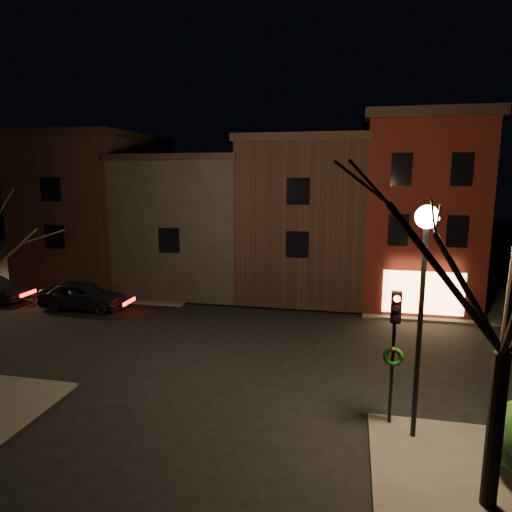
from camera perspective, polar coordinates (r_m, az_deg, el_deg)
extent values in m
plane|color=black|center=(20.31, -1.14, -11.15)|extent=(120.00, 120.00, 0.00)
cube|color=#2D2B28|center=(46.05, -20.10, 0.39)|extent=(30.00, 30.00, 0.12)
cube|color=#4F120E|center=(28.26, 19.49, 4.99)|extent=(6.00, 8.00, 10.00)
cube|color=black|center=(28.33, 20.14, 15.62)|extent=(6.50, 8.50, 0.50)
cube|color=#FFBB72|center=(24.89, 20.17, -4.34)|extent=(4.00, 0.12, 2.20)
cube|color=black|center=(29.19, 6.40, 4.67)|extent=(7.00, 10.00, 9.00)
cube|color=black|center=(29.13, 6.58, 13.91)|extent=(7.30, 10.30, 0.40)
cube|color=black|center=(30.80, -7.20, 4.00)|extent=(7.50, 10.00, 8.00)
cube|color=black|center=(30.64, -7.38, 11.84)|extent=(7.80, 10.30, 0.40)
cube|color=black|center=(33.80, -18.98, 5.35)|extent=(7.00, 10.00, 9.50)
cube|color=black|center=(33.79, -19.48, 13.74)|extent=(7.30, 10.30, 0.40)
cylinder|color=black|center=(13.27, 19.75, -9.19)|extent=(0.14, 0.14, 6.00)
sphere|color=#FFD18C|center=(12.62, 20.61, 4.59)|extent=(0.60, 0.60, 0.60)
cylinder|color=black|center=(14.11, 16.70, -12.19)|extent=(0.10, 0.10, 4.00)
cube|color=black|center=(13.42, 17.11, -6.14)|extent=(0.28, 0.22, 0.90)
cylinder|color=#FF0C07|center=(13.23, 17.22, -5.12)|extent=(0.18, 0.06, 0.18)
cylinder|color=black|center=(13.31, 17.16, -6.28)|extent=(0.18, 0.06, 0.18)
cylinder|color=black|center=(13.39, 17.10, -7.43)|extent=(0.18, 0.06, 0.18)
torus|color=#0C380F|center=(13.99, 16.76, -11.95)|extent=(0.58, 0.14, 0.58)
sphere|color=#990C0C|center=(13.89, 16.81, -11.13)|extent=(0.12, 0.12, 0.12)
cylinder|color=black|center=(11.78, 27.69, -18.79)|extent=(0.36, 0.36, 3.57)
imported|color=black|center=(27.04, -20.86, -4.61)|extent=(4.75, 2.05, 1.60)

